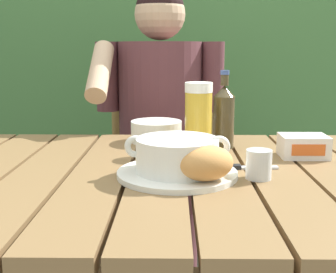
{
  "coord_description": "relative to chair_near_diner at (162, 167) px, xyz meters",
  "views": [
    {
      "loc": [
        0.04,
        -0.99,
        1.01
      ],
      "look_at": [
        0.02,
        0.06,
        0.79
      ],
      "focal_mm": 47.45,
      "sensor_mm": 36.0,
      "label": 1
    }
  ],
  "objects": [
    {
      "name": "dining_table",
      "position": [
        0.02,
        -0.87,
        0.14
      ],
      "size": [
        1.22,
        0.87,
        0.72
      ],
      "color": "brown",
      "rests_on": "ground_plane"
    },
    {
      "name": "hedge_backdrop",
      "position": [
        0.12,
        0.88,
        0.65
      ],
      "size": [
        3.03,
        0.86,
        2.83
      ],
      "color": "#3F6C39",
      "rests_on": "ground_plane"
    },
    {
      "name": "chair_near_diner",
      "position": [
        0.0,
        0.0,
        0.0
      ],
      "size": [
        0.47,
        0.46,
        0.98
      ],
      "color": "brown",
      "rests_on": "ground_plane"
    },
    {
      "name": "person_eating",
      "position": [
        -0.0,
        -0.2,
        0.23
      ],
      "size": [
        0.48,
        0.47,
        1.23
      ],
      "color": "#572E34",
      "rests_on": "ground_plane"
    },
    {
      "name": "serving_plate",
      "position": [
        0.06,
        -0.91,
        0.24
      ],
      "size": [
        0.27,
        0.27,
        0.01
      ],
      "color": "white",
      "rests_on": "dining_table"
    },
    {
      "name": "soup_bowl",
      "position": [
        0.06,
        -0.91,
        0.28
      ],
      "size": [
        0.23,
        0.18,
        0.08
      ],
      "color": "white",
      "rests_on": "serving_plate"
    },
    {
      "name": "bread_roll",
      "position": [
        0.12,
        -0.98,
        0.28
      ],
      "size": [
        0.14,
        0.13,
        0.07
      ],
      "color": "tan",
      "rests_on": "serving_plate"
    },
    {
      "name": "beer_glass",
      "position": [
        0.12,
        -0.67,
        0.33
      ],
      "size": [
        0.08,
        0.08,
        0.19
      ],
      "color": "gold",
      "rests_on": "dining_table"
    },
    {
      "name": "beer_bottle",
      "position": [
        0.19,
        -0.62,
        0.32
      ],
      "size": [
        0.06,
        0.06,
        0.22
      ],
      "color": "#433821",
      "rests_on": "dining_table"
    },
    {
      "name": "water_glass_small",
      "position": [
        0.24,
        -0.93,
        0.26
      ],
      "size": [
        0.06,
        0.06,
        0.06
      ],
      "color": "silver",
      "rests_on": "dining_table"
    },
    {
      "name": "butter_tub",
      "position": [
        0.39,
        -0.73,
        0.26
      ],
      "size": [
        0.12,
        0.09,
        0.06
      ],
      "color": "white",
      "rests_on": "dining_table"
    },
    {
      "name": "table_knife",
      "position": [
        0.21,
        -0.85,
        0.24
      ],
      "size": [
        0.15,
        0.03,
        0.01
      ],
      "color": "silver",
      "rests_on": "dining_table"
    },
    {
      "name": "diner_bowl",
      "position": [
        -0.0,
        -0.55,
        0.26
      ],
      "size": [
        0.15,
        0.15,
        0.06
      ],
      "color": "white",
      "rests_on": "dining_table"
    }
  ]
}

